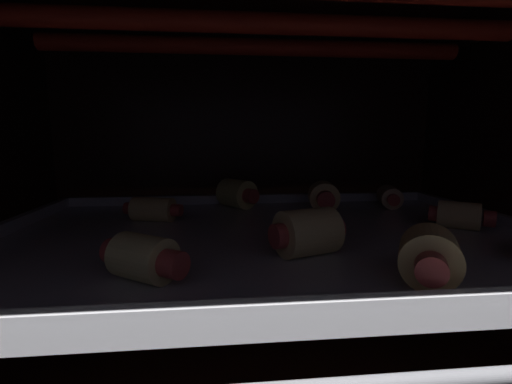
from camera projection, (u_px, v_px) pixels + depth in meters
The scene contains 12 objects.
oven_wall_back at pixel (248, 177), 50.65cm from camera, with size 54.92×1.20×33.47cm, color black.
heating_element at pixel (267, 23), 27.93cm from camera, with size 42.01×16.48×1.66cm.
oven_rack_mid at pixel (266, 246), 30.77cm from camera, with size 50.13×39.59×0.72cm.
baking_tray_mid at pixel (266, 237), 30.64cm from camera, with size 46.27×30.41×1.77cm.
pig_in_blanket_mid_0 at pixel (143, 258), 20.50cm from camera, with size 5.64×4.55×2.71cm.
pig_in_blanket_mid_1 at pixel (461, 216), 31.83cm from camera, with size 5.14×4.25×2.51cm.
pig_in_blanket_mid_2 at pixel (153, 209), 35.05cm from camera, with size 6.11×3.46×2.42cm.
pig_in_blanket_mid_3 at pixel (390, 197), 42.38cm from camera, with size 3.41×5.37×2.47cm.
pig_in_blanket_mid_4 at pixel (307, 232), 24.85cm from camera, with size 5.78×4.49×3.35cm.
pig_in_blanket_mid_5 at pixel (324, 196), 39.86cm from camera, with size 3.84×5.60×3.36cm.
pig_in_blanket_mid_7 at pixel (237, 194), 41.89cm from camera, with size 5.06×5.87×3.38cm.
pig_in_blanket_mid_8 at pixel (429, 256), 19.88cm from camera, with size 4.35×5.48×3.28cm.
Camera 1 is at (-3.82, -29.44, 22.42)cm, focal length 24.55 mm.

